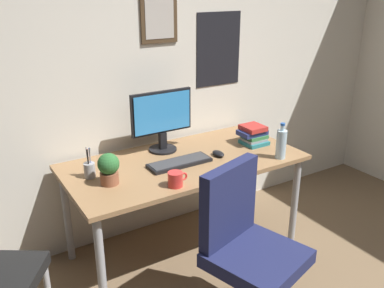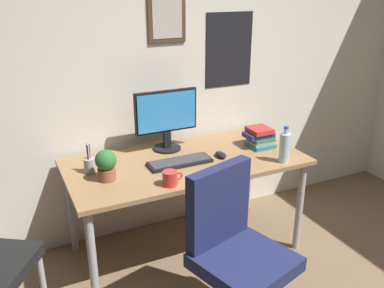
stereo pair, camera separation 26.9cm
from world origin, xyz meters
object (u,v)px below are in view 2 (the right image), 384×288
at_px(coffee_mug_near, 170,178).
at_px(pen_cup, 90,165).
at_px(water_bottle, 285,147).
at_px(computer_mouse, 221,155).
at_px(potted_plant, 106,164).
at_px(keyboard, 180,162).
at_px(book_stack_left, 260,137).
at_px(office_chair, 234,245).
at_px(monitor, 166,117).

relative_size(coffee_mug_near, pen_cup, 0.64).
bearing_deg(water_bottle, coffee_mug_near, 179.49).
distance_m(computer_mouse, potted_plant, 0.80).
xyz_separation_m(coffee_mug_near, pen_cup, (-0.39, 0.38, 0.01)).
bearing_deg(water_bottle, keyboard, 157.22).
height_order(coffee_mug_near, book_stack_left, book_stack_left).
bearing_deg(computer_mouse, coffee_mug_near, -152.93).
bearing_deg(computer_mouse, office_chair, -113.39).
bearing_deg(keyboard, pen_cup, 168.20).
bearing_deg(potted_plant, coffee_mug_near, -36.14).
bearing_deg(office_chair, book_stack_left, 48.91).
distance_m(computer_mouse, coffee_mug_near, 0.54).
distance_m(office_chair, book_stack_left, 1.04).
relative_size(potted_plant, pen_cup, 0.98).
bearing_deg(water_bottle, potted_plant, 168.04).
distance_m(office_chair, coffee_mug_near, 0.54).
height_order(keyboard, pen_cup, pen_cup).
height_order(coffee_mug_near, pen_cup, pen_cup).
height_order(monitor, coffee_mug_near, monitor).
relative_size(keyboard, pen_cup, 2.15).
bearing_deg(water_bottle, office_chair, -145.36).
relative_size(water_bottle, book_stack_left, 1.25).
height_order(computer_mouse, coffee_mug_near, coffee_mug_near).
height_order(water_bottle, pen_cup, water_bottle).
height_order(office_chair, computer_mouse, office_chair).
relative_size(office_chair, pen_cup, 4.75).
bearing_deg(keyboard, book_stack_left, 3.74).
xyz_separation_m(coffee_mug_near, potted_plant, (-0.32, 0.23, 0.06)).
bearing_deg(monitor, potted_plant, -149.30).
bearing_deg(keyboard, monitor, 85.53).
bearing_deg(book_stack_left, monitor, 159.44).
height_order(monitor, computer_mouse, monitor).
xyz_separation_m(keyboard, potted_plant, (-0.50, -0.03, 0.09)).
bearing_deg(keyboard, potted_plant, -176.81).
bearing_deg(water_bottle, pen_cup, 162.22).
bearing_deg(pen_cup, keyboard, -11.80).
xyz_separation_m(pen_cup, book_stack_left, (1.23, -0.08, 0.02)).
bearing_deg(keyboard, water_bottle, -22.78).
bearing_deg(office_chair, computer_mouse, 66.61).
xyz_separation_m(office_chair, keyboard, (0.00, 0.71, 0.21)).
bearing_deg(monitor, book_stack_left, -20.56).
relative_size(keyboard, book_stack_left, 2.13).
bearing_deg(book_stack_left, water_bottle, -93.09).
bearing_deg(computer_mouse, monitor, 132.80).
xyz_separation_m(potted_plant, pen_cup, (-0.07, 0.15, -0.05)).
distance_m(coffee_mug_near, book_stack_left, 0.89).
xyz_separation_m(computer_mouse, potted_plant, (-0.80, -0.01, 0.09)).
bearing_deg(potted_plant, pen_cup, 115.72).
bearing_deg(coffee_mug_near, book_stack_left, 20.04).
bearing_deg(computer_mouse, potted_plant, -179.29).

